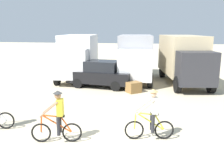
# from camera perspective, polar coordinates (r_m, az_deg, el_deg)

# --- Properties ---
(ground_plane) EXTENTS (120.00, 120.00, 0.00)m
(ground_plane) POSITION_cam_1_polar(r_m,az_deg,el_deg) (9.09, -1.90, -12.12)
(ground_plane) COLOR beige
(box_truck_avon_van) EXTENTS (3.19, 6.99, 3.35)m
(box_truck_avon_van) POSITION_cam_1_polar(r_m,az_deg,el_deg) (19.71, -7.74, 6.82)
(box_truck_avon_van) COLOR white
(box_truck_avon_van) RESTS_ON ground
(box_truck_grey_hauler) EXTENTS (2.85, 6.90, 3.35)m
(box_truck_grey_hauler) POSITION_cam_1_polar(r_m,az_deg,el_deg) (18.94, 5.39, 6.65)
(box_truck_grey_hauler) COLOR #9E9EA3
(box_truck_grey_hauler) RESTS_ON ground
(box_truck_tan_camper) EXTENTS (3.42, 7.04, 3.35)m
(box_truck_tan_camper) POSITION_cam_1_polar(r_m,az_deg,el_deg) (18.19, 16.16, 5.98)
(box_truck_tan_camper) COLOR #CCB78E
(box_truck_tan_camper) RESTS_ON ground
(sedan_parked) EXTENTS (4.40, 2.33, 1.76)m
(sedan_parked) POSITION_cam_1_polar(r_m,az_deg,el_deg) (16.45, -2.53, 2.32)
(sedan_parked) COLOR black
(sedan_parked) RESTS_ON ground
(cyclist_cowboy_hat) EXTENTS (1.71, 0.56, 1.82)m
(cyclist_cowboy_hat) POSITION_cam_1_polar(r_m,az_deg,el_deg) (8.60, -12.41, -7.78)
(cyclist_cowboy_hat) COLOR black
(cyclist_cowboy_hat) RESTS_ON ground
(cyclist_near_camera) EXTENTS (1.71, 0.55, 1.82)m
(cyclist_near_camera) POSITION_cam_1_polar(r_m,az_deg,el_deg) (8.72, 9.05, -7.35)
(cyclist_near_camera) COLOR black
(cyclist_near_camera) RESTS_ON ground
(supply_crate) EXTENTS (1.04, 1.02, 0.65)m
(supply_crate) POSITION_cam_1_polar(r_m,az_deg,el_deg) (15.14, 5.00, -0.76)
(supply_crate) COLOR olive
(supply_crate) RESTS_ON ground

